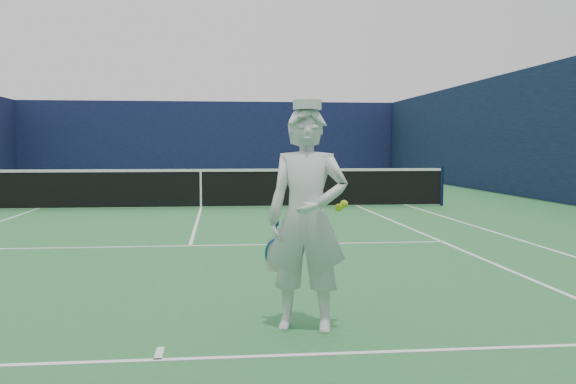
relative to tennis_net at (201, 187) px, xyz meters
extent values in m
plane|color=#2B7038|center=(0.00, 0.00, -0.55)|extent=(80.00, 80.00, 0.00)
cube|color=white|center=(0.00, 11.88, -0.55)|extent=(11.03, 0.06, 0.01)
cube|color=white|center=(0.00, -11.88, -0.55)|extent=(11.03, 0.06, 0.01)
cube|color=white|center=(5.49, 0.00, -0.55)|extent=(0.06, 23.83, 0.01)
cube|color=white|center=(-4.12, 0.00, -0.55)|extent=(0.06, 23.77, 0.01)
cube|color=white|center=(4.12, 0.00, -0.55)|extent=(0.06, 23.77, 0.01)
cube|color=white|center=(0.00, 6.40, -0.55)|extent=(8.23, 0.06, 0.01)
cube|color=white|center=(0.00, -6.40, -0.55)|extent=(8.23, 0.06, 0.01)
cube|color=white|center=(0.00, 0.00, -0.55)|extent=(0.06, 12.80, 0.01)
cube|color=white|center=(0.00, 11.73, -0.55)|extent=(0.06, 0.30, 0.01)
cube|color=white|center=(0.00, -11.73, -0.55)|extent=(0.06, 0.30, 0.01)
cube|color=#0F1439|center=(0.00, 18.00, 1.45)|extent=(20.12, 0.12, 4.00)
cube|color=#0E1935|center=(10.00, 0.00, 1.45)|extent=(0.12, 36.12, 4.00)
cylinder|color=#141E4C|center=(6.40, 0.00, -0.02)|extent=(0.09, 0.09, 1.07)
cube|color=black|center=(0.00, 0.00, -0.05)|extent=(12.79, 0.02, 0.92)
cube|color=white|center=(0.00, 0.00, 0.42)|extent=(12.79, 0.04, 0.07)
cube|color=white|center=(0.00, 0.00, -0.08)|extent=(0.05, 0.03, 0.94)
imported|color=white|center=(1.20, -11.19, 0.39)|extent=(0.79, 0.63, 1.90)
cylinder|color=white|center=(1.20, -11.19, 1.36)|extent=(0.24, 0.24, 0.08)
cube|color=white|center=(1.24, -11.06, 1.33)|extent=(0.20, 0.15, 0.02)
cylinder|color=navy|center=(0.96, -11.03, 0.43)|extent=(0.06, 0.10, 0.22)
cube|color=#1C549C|center=(0.96, -10.98, 0.25)|extent=(0.03, 0.03, 0.14)
torus|color=#1C549C|center=(0.99, -10.92, 0.05)|extent=(0.31, 0.18, 0.29)
cube|color=beige|center=(0.99, -10.92, 0.05)|extent=(0.21, 0.06, 0.30)
sphere|color=#BEE319|center=(1.48, -11.16, 0.49)|extent=(0.07, 0.07, 0.07)
sphere|color=#BEE319|center=(1.53, -11.15, 0.52)|extent=(0.07, 0.07, 0.07)
camera|label=1|loc=(0.46, -16.56, 1.01)|focal=40.00mm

